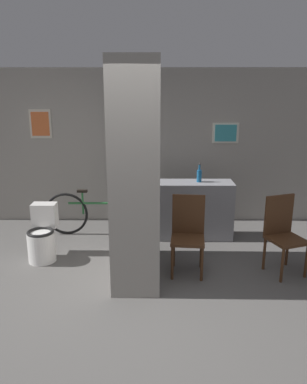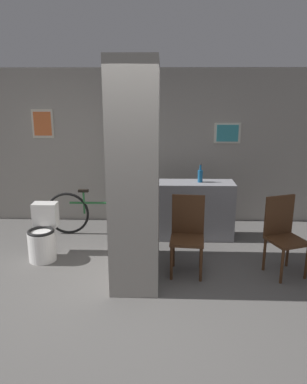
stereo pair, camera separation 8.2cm
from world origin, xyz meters
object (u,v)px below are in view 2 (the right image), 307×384
object	(u,v)px
chair_by_doorway	(283,232)
bottle_tall	(200,175)
toilet	(43,236)
chair_near_pillar	(187,232)
bicycle	(101,213)

from	to	relation	value
chair_by_doorway	bottle_tall	size ratio (longest dim) A/B	3.40
chair_by_doorway	toilet	bearing A→B (deg)	154.25
chair_near_pillar	bicycle	world-z (taller)	chair_near_pillar
chair_near_pillar	toilet	bearing A→B (deg)	176.03
bicycle	bottle_tall	size ratio (longest dim) A/B	6.11
chair_near_pillar	bottle_tall	distance (m)	1.27
toilet	chair_near_pillar	world-z (taller)	chair_near_pillar
chair_near_pillar	bicycle	xyz separation A→B (m)	(-1.29, 1.23, -0.18)
chair_by_doorway	bottle_tall	distance (m)	1.55
toilet	chair_near_pillar	size ratio (longest dim) A/B	0.75
chair_near_pillar	bottle_tall	size ratio (longest dim) A/B	3.40
chair_near_pillar	chair_by_doorway	size ratio (longest dim) A/B	1.00
bottle_tall	chair_by_doorway	bearing A→B (deg)	-50.74
toilet	bottle_tall	world-z (taller)	bottle_tall
toilet	bicycle	xyz separation A→B (m)	(0.67, 0.90, 0.04)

